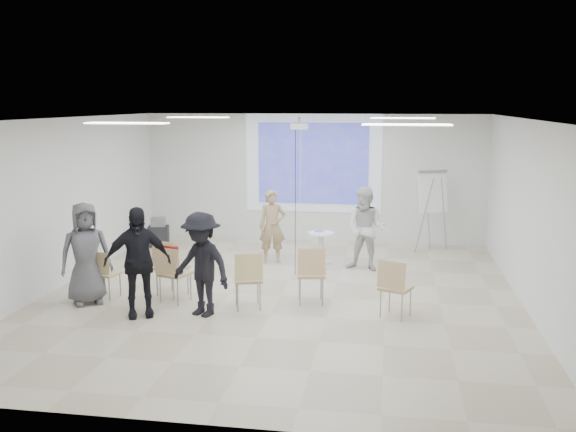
# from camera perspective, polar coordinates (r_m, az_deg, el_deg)

# --- Properties ---
(floor) EXTENTS (8.00, 9.00, 0.10)m
(floor) POSITION_cam_1_polar(r_m,az_deg,el_deg) (11.07, -0.66, -7.37)
(floor) COLOR beige
(floor) RESTS_ON ground
(ceiling) EXTENTS (8.00, 9.00, 0.10)m
(ceiling) POSITION_cam_1_polar(r_m,az_deg,el_deg) (10.56, -0.70, 8.90)
(ceiling) COLOR white
(ceiling) RESTS_ON wall_back
(wall_back) EXTENTS (8.00, 0.10, 3.00)m
(wall_back) POSITION_cam_1_polar(r_m,az_deg,el_deg) (15.16, 2.26, 3.40)
(wall_back) COLOR silver
(wall_back) RESTS_ON floor
(wall_left) EXTENTS (0.10, 9.00, 3.00)m
(wall_left) POSITION_cam_1_polar(r_m,az_deg,el_deg) (12.07, -20.00, 1.05)
(wall_left) COLOR silver
(wall_left) RESTS_ON floor
(wall_right) EXTENTS (0.10, 9.00, 3.00)m
(wall_right) POSITION_cam_1_polar(r_m,az_deg,el_deg) (10.79, 21.03, -0.04)
(wall_right) COLOR silver
(wall_right) RESTS_ON floor
(projection_halo) EXTENTS (3.20, 0.01, 2.30)m
(projection_halo) POSITION_cam_1_polar(r_m,az_deg,el_deg) (15.06, 2.24, 4.69)
(projection_halo) COLOR silver
(projection_halo) RESTS_ON wall_back
(projection_image) EXTENTS (2.60, 0.01, 1.90)m
(projection_image) POSITION_cam_1_polar(r_m,az_deg,el_deg) (15.05, 2.23, 4.69)
(projection_image) COLOR #353DB6
(projection_image) RESTS_ON wall_back
(pedestal_table) EXTENTS (0.71, 0.71, 0.66)m
(pedestal_table) POSITION_cam_1_polar(r_m,az_deg,el_deg) (13.16, 2.96, -2.65)
(pedestal_table) COLOR white
(pedestal_table) RESTS_ON floor
(player_left) EXTENTS (0.70, 0.56, 1.70)m
(player_left) POSITION_cam_1_polar(r_m,az_deg,el_deg) (13.14, -1.41, -0.51)
(player_left) COLOR tan
(player_left) RESTS_ON floor
(player_right) EXTENTS (1.04, 0.91, 1.83)m
(player_right) POSITION_cam_1_polar(r_m,az_deg,el_deg) (12.61, 6.95, -0.75)
(player_right) COLOR white
(player_right) RESTS_ON floor
(controller_left) EXTENTS (0.07, 0.13, 0.04)m
(controller_left) POSITION_cam_1_polar(r_m,az_deg,el_deg) (13.30, -0.45, 0.81)
(controller_left) COLOR white
(controller_left) RESTS_ON player_left
(controller_right) EXTENTS (0.08, 0.14, 0.04)m
(controller_right) POSITION_cam_1_polar(r_m,az_deg,el_deg) (12.81, 6.22, 0.88)
(controller_right) COLOR white
(controller_right) RESTS_ON player_right
(chair_far_left) EXTENTS (0.45, 0.48, 0.82)m
(chair_far_left) POSITION_cam_1_polar(r_m,az_deg,el_deg) (11.21, -16.07, -4.69)
(chair_far_left) COLOR tan
(chair_far_left) RESTS_ON floor
(chair_left_mid) EXTENTS (0.61, 0.63, 0.98)m
(chair_left_mid) POSITION_cam_1_polar(r_m,az_deg,el_deg) (11.07, -10.57, -4.17)
(chair_left_mid) COLOR tan
(chair_left_mid) RESTS_ON floor
(chair_left_inner) EXTENTS (0.56, 0.58, 0.94)m
(chair_left_inner) POSITION_cam_1_polar(r_m,az_deg,el_deg) (10.72, -10.28, -4.74)
(chair_left_inner) COLOR tan
(chair_left_inner) RESTS_ON floor
(chair_center) EXTENTS (0.56, 0.58, 0.94)m
(chair_center) POSITION_cam_1_polar(r_m,az_deg,el_deg) (10.23, -3.55, -5.32)
(chair_center) COLOR tan
(chair_center) RESTS_ON floor
(chair_right_inner) EXTENTS (0.53, 0.56, 0.96)m
(chair_right_inner) POSITION_cam_1_polar(r_m,az_deg,el_deg) (10.47, 2.07, -4.87)
(chair_right_inner) COLOR tan
(chair_right_inner) RESTS_ON floor
(chair_right_far) EXTENTS (0.58, 0.59, 0.92)m
(chair_right_far) POSITION_cam_1_polar(r_m,az_deg,el_deg) (9.92, 9.41, -6.00)
(chair_right_far) COLOR tan
(chair_right_far) RESTS_ON floor
(red_jacket) EXTENTS (0.42, 0.25, 0.40)m
(red_jacket) POSITION_cam_1_polar(r_m,az_deg,el_deg) (10.89, -10.68, -3.63)
(red_jacket) COLOR maroon
(red_jacket) RESTS_ON chair_left_mid
(laptop) EXTENTS (0.41, 0.34, 0.03)m
(laptop) POSITION_cam_1_polar(r_m,az_deg,el_deg) (10.81, -9.97, -4.89)
(laptop) COLOR black
(laptop) RESTS_ON chair_left_inner
(audience_left) EXTENTS (1.33, 1.11, 1.97)m
(audience_left) POSITION_cam_1_polar(r_m,az_deg,el_deg) (10.07, -13.27, -3.30)
(audience_left) COLOR black
(audience_left) RESTS_ON floor
(audience_mid) EXTENTS (1.36, 1.09, 1.84)m
(audience_mid) POSITION_cam_1_polar(r_m,az_deg,el_deg) (9.94, -7.71, -3.68)
(audience_mid) COLOR black
(audience_mid) RESTS_ON floor
(audience_outer) EXTENTS (1.10, 1.02, 1.88)m
(audience_outer) POSITION_cam_1_polar(r_m,az_deg,el_deg) (10.95, -17.57, -2.67)
(audience_outer) COLOR slate
(audience_outer) RESTS_ON floor
(flipchart_easel) EXTENTS (0.73, 0.58, 1.81)m
(flipchart_easel) POSITION_cam_1_polar(r_m,az_deg,el_deg) (14.30, 12.74, 2.07)
(flipchart_easel) COLOR gray
(flipchart_easel) RESTS_ON floor
(av_cart) EXTENTS (0.52, 0.45, 0.67)m
(av_cart) POSITION_cam_1_polar(r_m,az_deg,el_deg) (14.97, -11.43, -1.50)
(av_cart) COLOR black
(av_cart) RESTS_ON floor
(ceiling_projector) EXTENTS (0.30, 0.25, 3.00)m
(ceiling_projector) POSITION_cam_1_polar(r_m,az_deg,el_deg) (12.03, 1.00, 7.33)
(ceiling_projector) COLOR white
(ceiling_projector) RESTS_ON ceiling
(fluor_panel_nw) EXTENTS (1.20, 0.30, 0.02)m
(fluor_panel_nw) POSITION_cam_1_polar(r_m,az_deg,el_deg) (12.97, -7.99, 8.68)
(fluor_panel_nw) COLOR white
(fluor_panel_nw) RESTS_ON ceiling
(fluor_panel_ne) EXTENTS (1.20, 0.30, 0.02)m
(fluor_panel_ne) POSITION_cam_1_polar(r_m,az_deg,el_deg) (12.40, 10.17, 8.56)
(fluor_panel_ne) COLOR white
(fluor_panel_ne) RESTS_ON ceiling
(fluor_panel_sw) EXTENTS (1.20, 0.30, 0.02)m
(fluor_panel_sw) POSITION_cam_1_polar(r_m,az_deg,el_deg) (9.68, -14.13, 8.01)
(fluor_panel_sw) COLOR white
(fluor_panel_sw) RESTS_ON ceiling
(fluor_panel_se) EXTENTS (1.20, 0.30, 0.02)m
(fluor_panel_se) POSITION_cam_1_polar(r_m,az_deg,el_deg) (8.91, 10.51, 7.98)
(fluor_panel_se) COLOR white
(fluor_panel_se) RESTS_ON ceiling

